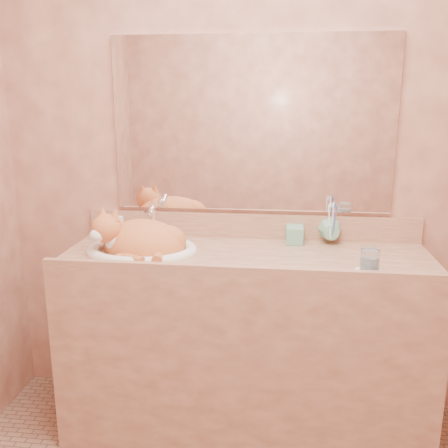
# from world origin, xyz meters

# --- Properties ---
(wall_back) EXTENTS (2.40, 0.02, 2.50)m
(wall_back) POSITION_xyz_m (0.00, 1.00, 1.25)
(wall_back) COLOR #915441
(wall_back) RESTS_ON ground
(wall_front) EXTENTS (2.40, 0.02, 2.50)m
(wall_front) POSITION_xyz_m (0.00, -1.00, 1.25)
(wall_front) COLOR #915441
(wall_front) RESTS_ON ground
(vanity_counter) EXTENTS (1.60, 0.55, 0.85)m
(vanity_counter) POSITION_xyz_m (0.00, 0.72, 0.42)
(vanity_counter) COLOR brown
(vanity_counter) RESTS_ON floor
(mirror) EXTENTS (1.30, 0.02, 0.80)m
(mirror) POSITION_xyz_m (0.00, 0.99, 1.39)
(mirror) COLOR white
(mirror) RESTS_ON wall_back
(sink_basin) EXTENTS (0.53, 0.46, 0.15)m
(sink_basin) POSITION_xyz_m (-0.46, 0.70, 0.93)
(sink_basin) COLOR white
(sink_basin) RESTS_ON vanity_counter
(faucet) EXTENTS (0.08, 0.13, 0.18)m
(faucet) POSITION_xyz_m (-0.46, 0.89, 0.94)
(faucet) COLOR white
(faucet) RESTS_ON vanity_counter
(cat) EXTENTS (0.48, 0.44, 0.21)m
(cat) POSITION_xyz_m (-0.47, 0.69, 0.91)
(cat) COLOR #BE5A2B
(cat) RESTS_ON sink_basin
(soap_dispenser) EXTENTS (0.08, 0.08, 0.18)m
(soap_dispenser) POSITION_xyz_m (0.21, 0.87, 0.94)
(soap_dispenser) COLOR #6EB090
(soap_dispenser) RESTS_ON vanity_counter
(toothbrush_cup) EXTENTS (0.12, 0.12, 0.11)m
(toothbrush_cup) POSITION_xyz_m (0.38, 0.89, 0.91)
(toothbrush_cup) COLOR #6EB090
(toothbrush_cup) RESTS_ON vanity_counter
(toothbrushes) EXTENTS (0.03, 0.03, 0.20)m
(toothbrushes) POSITION_xyz_m (0.38, 0.89, 0.97)
(toothbrushes) COLOR white
(toothbrushes) RESTS_ON toothbrush_cup
(saucer) EXTENTS (0.11, 0.11, 0.01)m
(saucer) POSITION_xyz_m (0.49, 0.53, 0.85)
(saucer) COLOR white
(saucer) RESTS_ON vanity_counter
(water_glass) EXTENTS (0.07, 0.07, 0.09)m
(water_glass) POSITION_xyz_m (0.49, 0.53, 0.90)
(water_glass) COLOR silver
(water_glass) RESTS_ON saucer
(lotion_bottle) EXTENTS (0.05, 0.05, 0.11)m
(lotion_bottle) POSITION_xyz_m (-0.63, 0.89, 0.91)
(lotion_bottle) COLOR white
(lotion_bottle) RESTS_ON vanity_counter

